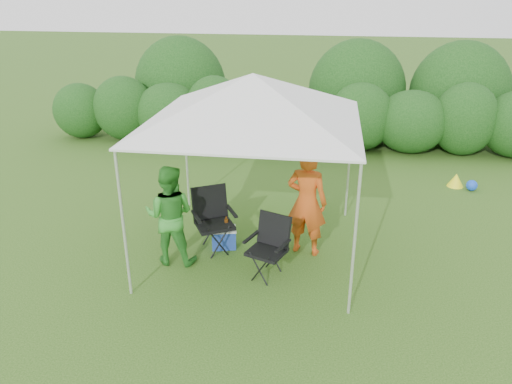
# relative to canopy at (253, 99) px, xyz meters

# --- Properties ---
(ground) EXTENTS (70.00, 70.00, 0.00)m
(ground) POSITION_rel_canopy_xyz_m (0.00, -0.50, -2.46)
(ground) COLOR #3C641F
(hedge) EXTENTS (12.89, 1.53, 1.80)m
(hedge) POSITION_rel_canopy_xyz_m (0.16, 5.50, -1.64)
(hedge) COLOR #1F4D18
(hedge) RESTS_ON ground
(canopy) EXTENTS (3.10, 3.10, 2.83)m
(canopy) POSITION_rel_canopy_xyz_m (0.00, 0.00, 0.00)
(canopy) COLOR silver
(canopy) RESTS_ON ground
(chair_right) EXTENTS (0.69, 0.66, 0.92)m
(chair_right) POSITION_rel_canopy_xyz_m (0.35, -0.70, -1.94)
(chair_right) COLOR black
(chair_right) RESTS_ON ground
(chair_left) EXTENTS (0.79, 0.77, 1.02)m
(chair_left) POSITION_rel_canopy_xyz_m (-0.65, -0.04, -1.89)
(chair_left) COLOR black
(chair_left) RESTS_ON ground
(man) EXTENTS (0.72, 0.56, 1.74)m
(man) POSITION_rel_canopy_xyz_m (0.83, 0.04, -1.59)
(man) COLOR #D75018
(man) RESTS_ON ground
(woman) EXTENTS (0.78, 0.61, 1.57)m
(woman) POSITION_rel_canopy_xyz_m (-1.18, -0.56, -1.68)
(woman) COLOR green
(woman) RESTS_ON ground
(cooler) EXTENTS (0.46, 0.38, 0.34)m
(cooler) POSITION_rel_canopy_xyz_m (-0.49, -0.02, -2.29)
(cooler) COLOR #22429F
(cooler) RESTS_ON ground
(bottle) EXTENTS (0.06, 0.06, 0.24)m
(bottle) POSITION_rel_canopy_xyz_m (-0.43, -0.06, -2.01)
(bottle) COLOR #592D0C
(bottle) RESTS_ON cooler
(lawn_toy) EXTENTS (0.56, 0.47, 0.28)m
(lawn_toy) POSITION_rel_canopy_xyz_m (3.90, 3.23, -2.33)
(lawn_toy) COLOR #FCF91A
(lawn_toy) RESTS_ON ground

